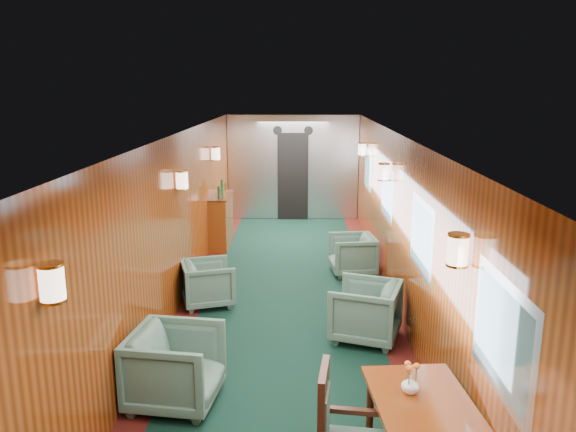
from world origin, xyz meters
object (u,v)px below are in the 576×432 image
object	(u,v)px
armchair_right_near	(365,311)
armchair_left_far	(208,283)
dining_table	(421,413)
armchair_right_far	(352,254)
side_chair	(341,432)
credenza	(221,220)
armchair_left_near	(176,367)

from	to	relation	value
armchair_right_near	armchair_left_far	bearing A→B (deg)	-98.59
dining_table	armchair_right_near	world-z (taller)	dining_table
armchair_right_near	armchair_right_far	world-z (taller)	armchair_right_near
armchair_right_far	dining_table	bearing A→B (deg)	-6.05
side_chair	credenza	world-z (taller)	credenza
armchair_left_near	armchair_right_far	size ratio (longest dim) A/B	1.16
side_chair	armchair_right_near	size ratio (longest dim) A/B	1.37
credenza	armchair_left_near	world-z (taller)	credenza
credenza	armchair_left_near	distance (m)	5.53
armchair_left_near	armchair_left_far	world-z (taller)	armchair_left_near
side_chair	armchair_right_near	xyz separation A→B (m)	(0.49, 2.79, -0.23)
side_chair	armchair_right_far	bearing A→B (deg)	91.17
armchair_left_far	armchair_right_near	world-z (taller)	armchair_right_near
armchair_left_far	armchair_right_far	world-z (taller)	armchair_right_far
armchair_left_far	armchair_right_far	bearing A→B (deg)	-74.63
side_chair	armchair_left_far	xyz separation A→B (m)	(-1.60, 3.85, -0.27)
armchair_right_far	armchair_left_near	bearing A→B (deg)	-34.26
armchair_right_far	armchair_left_far	bearing A→B (deg)	-63.62
dining_table	armchair_left_far	size ratio (longest dim) A/B	1.54
credenza	armchair_right_far	xyz separation A→B (m)	(2.38, -1.59, -0.19)
dining_table	credenza	bearing A→B (deg)	104.86
dining_table	side_chair	xyz separation A→B (m)	(-0.61, -0.18, -0.05)
credenza	armchair_right_near	xyz separation A→B (m)	(2.32, -4.05, -0.15)
dining_table	armchair_right_near	bearing A→B (deg)	87.39
dining_table	armchair_right_far	world-z (taller)	dining_table
dining_table	armchair_left_near	xyz separation A→B (m)	(-2.11, 1.14, -0.26)
side_chair	armchair_right_far	world-z (taller)	side_chair
armchair_left_near	armchair_right_near	distance (m)	2.48
side_chair	armchair_left_near	size ratio (longest dim) A/B	1.30
armchair_left_near	armchair_left_far	bearing A→B (deg)	9.54
dining_table	credenza	distance (m)	7.09
armchair_left_near	armchair_right_far	xyz separation A→B (m)	(2.05, 3.93, -0.05)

